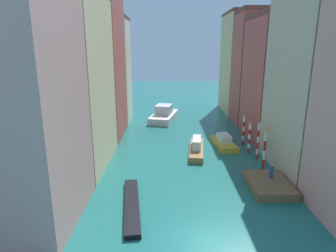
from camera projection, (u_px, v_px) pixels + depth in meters
ground_plane at (184, 136)px, 43.46m from camera, size 154.00×154.00×0.00m
building_left_0 at (26, 94)px, 20.02m from camera, size 6.20×9.60×19.31m
building_left_1 at (75, 81)px, 30.76m from camera, size 6.20×12.23×18.85m
building_left_2 at (99, 62)px, 41.36m from camera, size 6.20×10.08×21.89m
building_left_3 at (111, 71)px, 50.41m from camera, size 6.20×7.19×17.98m
building_right_1 at (312, 78)px, 29.21m from camera, size 6.20×11.44×19.63m
building_right_2 at (272, 78)px, 40.44m from camera, size 6.20×10.74×17.43m
building_right_3 at (253, 68)px, 49.34m from camera, size 6.20×7.42×19.09m
building_right_4 at (239, 63)px, 58.91m from camera, size 6.20×12.17×19.78m
waterfront_dock at (269, 185)px, 27.11m from camera, size 3.66×5.37×0.76m
person_on_dock at (271, 171)px, 27.57m from camera, size 0.36×0.36×1.39m
mooring_pole_0 at (264, 149)px, 31.14m from camera, size 0.32×0.32×4.53m
mooring_pole_1 at (258, 141)px, 33.47m from camera, size 0.28×0.28×4.64m
mooring_pole_2 at (249, 137)px, 36.01m from camera, size 0.37×0.37×4.01m
mooring_pole_3 at (244, 130)px, 39.05m from camera, size 0.36×0.36×4.17m
vaporetto_white at (164, 115)px, 53.10m from camera, size 5.60×9.78×2.83m
gondola_black at (132, 205)px, 23.95m from camera, size 2.36×8.85×0.40m
motorboat_0 at (223, 142)px, 38.92m from camera, size 2.86×6.33×1.63m
motorboat_1 at (196, 148)px, 36.46m from camera, size 2.52×7.88×1.89m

